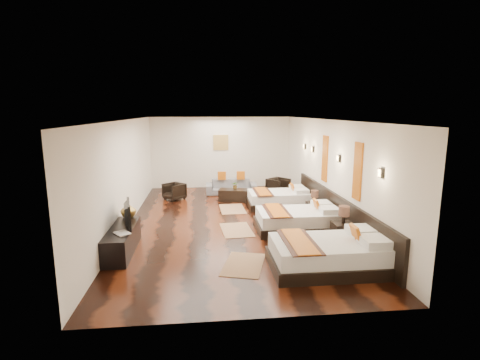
{
  "coord_description": "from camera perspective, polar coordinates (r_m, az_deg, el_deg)",
  "views": [
    {
      "loc": [
        -0.73,
        -9.56,
        3.04
      ],
      "look_at": [
        0.32,
        0.44,
        1.1
      ],
      "focal_mm": 26.99,
      "sensor_mm": 36.0,
      "label": 1
    }
  ],
  "objects": [
    {
      "name": "gold_artwork",
      "position": [
        14.36,
        -3.06,
        5.95
      ],
      "size": [
        0.6,
        0.04,
        0.6
      ],
      "primitive_type": "cube",
      "color": "#AD873F",
      "rests_on": "back_wall"
    },
    {
      "name": "armchair_left",
      "position": [
        12.69,
        -10.36,
        -1.78
      ],
      "size": [
        0.89,
        0.88,
        0.58
      ],
      "primitive_type": "imported",
      "rotation": [
        0.0,
        0.0,
        -0.86
      ],
      "color": "black",
      "rests_on": "floor"
    },
    {
      "name": "table_plant",
      "position": [
        12.35,
        -0.77,
        -0.8
      ],
      "size": [
        0.25,
        0.22,
        0.26
      ],
      "primitive_type": "imported",
      "rotation": [
        0.0,
        0.0,
        -0.08
      ],
      "color": "#2A6220",
      "rests_on": "coffee_table"
    },
    {
      "name": "sconce_mid",
      "position": [
        9.48,
        15.33,
        3.32
      ],
      "size": [
        0.07,
        0.12,
        0.18
      ],
      "color": "black",
      "rests_on": "right_wall"
    },
    {
      "name": "orange_panel_a",
      "position": [
        8.51,
        18.1,
        1.32
      ],
      "size": [
        0.04,
        0.4,
        1.3
      ],
      "primitive_type": "cube",
      "color": "#D86014",
      "rests_on": "right_wall"
    },
    {
      "name": "right_wall",
      "position": [
        10.31,
        13.85,
        1.44
      ],
      "size": [
        0.01,
        9.5,
        2.8
      ],
      "primitive_type": "cube",
      "color": "silver",
      "rests_on": "floor"
    },
    {
      "name": "headboard_panel",
      "position": [
        9.76,
        14.95,
        -4.85
      ],
      "size": [
        0.08,
        6.6,
        0.9
      ],
      "primitive_type": "cube",
      "color": "black",
      "rests_on": "floor"
    },
    {
      "name": "orange_panel_b",
      "position": [
        10.54,
        13.27,
        3.32
      ],
      "size": [
        0.04,
        0.4,
        1.3
      ],
      "primitive_type": "cube",
      "color": "#D86014",
      "rests_on": "right_wall"
    },
    {
      "name": "floor",
      "position": [
        10.06,
        -1.55,
        -6.68
      ],
      "size": [
        5.5,
        9.5,
        0.01
      ],
      "primitive_type": "cube",
      "color": "black",
      "rests_on": "ground"
    },
    {
      "name": "armchair_right",
      "position": [
        13.23,
        6.07,
        -1.04
      ],
      "size": [
        0.95,
        0.95,
        0.62
      ],
      "primitive_type": "imported",
      "rotation": [
        0.0,
        0.0,
        0.69
      ],
      "color": "black",
      "rests_on": "floor"
    },
    {
      "name": "coffee_table",
      "position": [
        12.34,
        -0.99,
        -2.39
      ],
      "size": [
        1.09,
        0.71,
        0.4
      ],
      "primitive_type": "cube",
      "rotation": [
        0.0,
        0.0,
        -0.22
      ],
      "color": "black",
      "rests_on": "floor"
    },
    {
      "name": "sconce_near",
      "position": [
        7.5,
        21.37,
        1.04
      ],
      "size": [
        0.07,
        0.12,
        0.18
      ],
      "color": "black",
      "rests_on": "right_wall"
    },
    {
      "name": "tv",
      "position": [
        8.27,
        -17.82,
        -5.16
      ],
      "size": [
        0.33,
        0.95,
        0.55
      ],
      "primitive_type": "imported",
      "rotation": [
        0.0,
        0.0,
        1.79
      ],
      "color": "black",
      "rests_on": "tv_console"
    },
    {
      "name": "bed_far",
      "position": [
        11.68,
        6.19,
        -2.94
      ],
      "size": [
        1.96,
        1.23,
        0.75
      ],
      "color": "black",
      "rests_on": "floor"
    },
    {
      "name": "book",
      "position": [
        7.8,
        -18.97,
        -8.19
      ],
      "size": [
        0.41,
        0.42,
        0.03
      ],
      "primitive_type": "imported",
      "rotation": [
        0.0,
        0.0,
        0.63
      ],
      "color": "black",
      "rests_on": "tv_console"
    },
    {
      "name": "ceiling",
      "position": [
        9.59,
        -1.63,
        9.48
      ],
      "size": [
        5.5,
        9.5,
        0.01
      ],
      "primitive_type": "cube",
      "color": "white",
      "rests_on": "floor"
    },
    {
      "name": "bed_near",
      "position": [
        7.38,
        13.98,
        -11.27
      ],
      "size": [
        2.25,
        1.42,
        0.86
      ],
      "color": "black",
      "rests_on": "floor"
    },
    {
      "name": "sofa",
      "position": [
        13.35,
        -1.38,
        -1.06
      ],
      "size": [
        1.87,
        0.76,
        0.54
      ],
      "primitive_type": "imported",
      "rotation": [
        0.0,
        0.0,
        -0.02
      ],
      "color": "slate",
      "rests_on": "floor"
    },
    {
      "name": "left_wall",
      "position": [
        9.91,
        -17.65,
        0.87
      ],
      "size": [
        0.01,
        9.5,
        2.8
      ],
      "primitive_type": "cube",
      "color": "silver",
      "rests_on": "floor"
    },
    {
      "name": "sconce_lounge",
      "position": [
        12.41,
        10.17,
        5.24
      ],
      "size": [
        0.07,
        0.12,
        0.18
      ],
      "color": "black",
      "rests_on": "right_wall"
    },
    {
      "name": "sconce_far",
      "position": [
        11.55,
        11.4,
        4.79
      ],
      "size": [
        0.07,
        0.12,
        0.18
      ],
      "color": "black",
      "rests_on": "right_wall"
    },
    {
      "name": "figurine",
      "position": [
        8.94,
        -17.24,
        -4.51
      ],
      "size": [
        0.44,
        0.44,
        0.37
      ],
      "primitive_type": "imported",
      "rotation": [
        0.0,
        0.0,
        0.26
      ],
      "color": "brown",
      "rests_on": "tv_console"
    },
    {
      "name": "back_wall",
      "position": [
        14.42,
        -3.04,
        4.37
      ],
      "size": [
        5.5,
        0.01,
        2.8
      ],
      "primitive_type": "cube",
      "color": "silver",
      "rests_on": "floor"
    },
    {
      "name": "nightstand_a",
      "position": [
        8.68,
        15.96,
        -7.78
      ],
      "size": [
        0.46,
        0.46,
        0.91
      ],
      "color": "black",
      "rests_on": "floor"
    },
    {
      "name": "jute_mat_far",
      "position": [
        11.35,
        -1.22,
        -4.59
      ],
      "size": [
        0.79,
        1.23,
        0.01
      ],
      "primitive_type": "cube",
      "rotation": [
        0.0,
        0.0,
        0.04
      ],
      "color": "#956E4C",
      "rests_on": "floor"
    },
    {
      "name": "nightstand_b",
      "position": [
        10.65,
        11.62,
        -4.34
      ],
      "size": [
        0.4,
        0.4,
        0.8
      ],
      "color": "black",
      "rests_on": "floor"
    },
    {
      "name": "bed_mid",
      "position": [
        9.47,
        9.2,
        -6.2
      ],
      "size": [
        2.11,
        1.33,
        0.8
      ],
      "color": "black",
      "rests_on": "floor"
    },
    {
      "name": "jute_mat_mid",
      "position": [
        9.41,
        -0.55,
        -7.89
      ],
      "size": [
        0.83,
        1.25,
        0.01
      ],
      "primitive_type": "cube",
      "rotation": [
        0.0,
        0.0,
        0.07
      ],
      "color": "#956E4C",
      "rests_on": "floor"
    },
    {
      "name": "jute_mat_near",
      "position": [
        7.42,
        0.59,
        -13.2
      ],
      "size": [
        1.05,
        1.36,
        0.01
      ],
      "primitive_type": "cube",
      "rotation": [
        0.0,
        0.0,
        -0.28
      ],
      "color": "#956E4C",
      "rests_on": "floor"
    },
    {
      "name": "tv_console",
      "position": [
        8.33,
        -18.12,
        -9.04
      ],
      "size": [
        0.5,
        1.8,
        0.55
      ],
      "primitive_type": "cube",
      "color": "black",
      "rests_on": "floor"
    }
  ]
}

